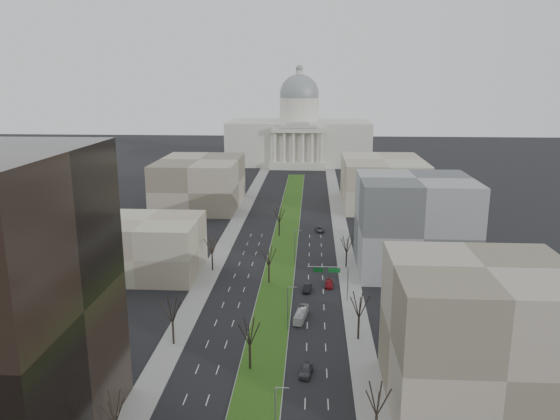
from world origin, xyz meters
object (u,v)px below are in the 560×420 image
at_px(car_grey_far, 319,229).
at_px(box_van, 301,315).
at_px(car_red, 329,284).
at_px(car_black, 307,288).
at_px(car_grey_near, 306,370).

relative_size(car_grey_far, box_van, 0.66).
bearing_deg(car_red, box_van, -105.87).
distance_m(car_black, car_grey_far, 50.76).
bearing_deg(car_grey_near, car_grey_far, 97.21).
xyz_separation_m(car_grey_near, car_red, (4.88, 39.66, -0.14)).
distance_m(car_red, box_van, 19.45).
bearing_deg(car_red, car_grey_near, -94.22).
relative_size(car_black, car_red, 1.07).
xyz_separation_m(car_grey_near, box_van, (-1.35, 21.23, 0.28)).
distance_m(car_red, car_grey_far, 47.65).
bearing_deg(car_black, car_red, 35.36).
relative_size(car_grey_near, car_red, 1.03).
bearing_deg(car_grey_far, car_black, -100.70).
bearing_deg(car_grey_far, box_van, -100.78).
bearing_deg(car_red, car_black, -146.58).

